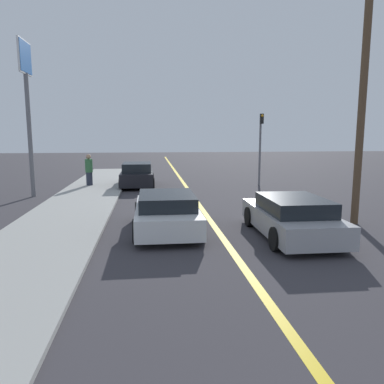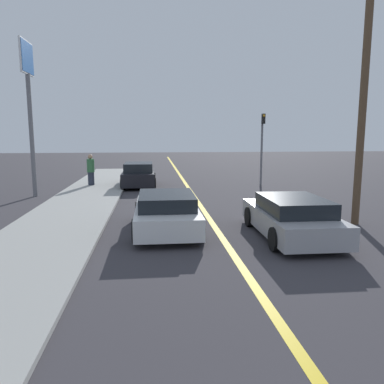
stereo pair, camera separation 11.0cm
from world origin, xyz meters
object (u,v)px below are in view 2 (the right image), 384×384
car_near_right_lane (291,217)px  car_ahead_center (166,212)px  roadside_sign (28,84)px  traffic_light (262,142)px  pedestrian_mid_group (91,170)px  utility_pole (362,115)px  car_far_distant (139,175)px

car_near_right_lane → car_ahead_center: bearing=163.7°
car_ahead_center → roadside_sign: bearing=130.0°
traffic_light → roadside_sign: bearing=-168.9°
car_ahead_center → pedestrian_mid_group: size_ratio=2.40×
car_ahead_center → utility_pole: 6.92m
car_near_right_lane → car_far_distant: (-4.74, 11.08, 0.07)m
car_far_distant → traffic_light: 7.19m
car_near_right_lane → roadside_sign: roadside_sign is taller
car_near_right_lane → car_ahead_center: car_ahead_center is taller
car_ahead_center → car_far_distant: car_far_distant is taller
pedestrian_mid_group → traffic_light: bearing=-4.3°
car_ahead_center → utility_pole: utility_pole is taller
car_ahead_center → utility_pole: (6.26, 0.22, 2.95)m
car_near_right_lane → utility_pole: 4.21m
utility_pole → car_ahead_center: bearing=-178.0°
roadside_sign → utility_pole: bearing=-29.2°
pedestrian_mid_group → utility_pole: utility_pole is taller
pedestrian_mid_group → utility_pole: (10.10, -9.87, 2.58)m
roadside_sign → utility_pole: 14.13m
car_near_right_lane → car_ahead_center: size_ratio=1.02×
car_far_distant → car_ahead_center: bearing=-83.4°
car_far_distant → utility_pole: bearing=-52.9°
car_near_right_lane → traffic_light: size_ratio=1.04×
car_near_right_lane → roadside_sign: size_ratio=0.60×
car_ahead_center → pedestrian_mid_group: pedestrian_mid_group is taller
traffic_light → roadside_sign: (-11.74, -2.31, 2.74)m
car_far_distant → car_near_right_lane: bearing=-67.0°
traffic_light → utility_pole: size_ratio=0.57×
car_far_distant → roadside_sign: roadside_sign is taller
roadside_sign → car_far_distant: bearing=31.4°
car_far_distant → traffic_light: bearing=-5.3°
car_far_distant → roadside_sign: bearing=-148.7°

